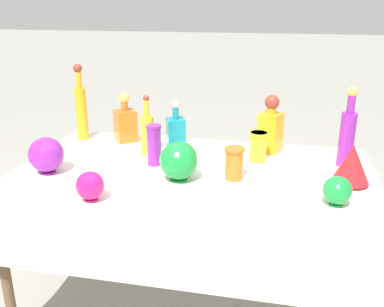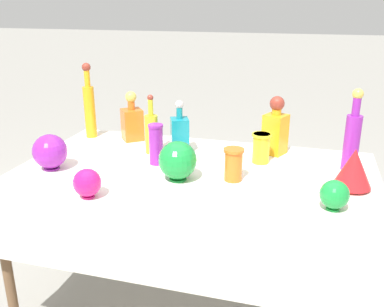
% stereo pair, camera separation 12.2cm
% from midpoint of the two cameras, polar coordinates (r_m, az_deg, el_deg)
% --- Properties ---
extents(display_table, '(1.65, 1.05, 0.76)m').
position_cam_midpoint_polar(display_table, '(1.94, 1.60, -4.60)').
color(display_table, white).
rests_on(display_table, ground).
extents(tall_bottle_0, '(0.07, 0.07, 0.38)m').
position_cam_midpoint_polar(tall_bottle_0, '(2.10, 22.17, 2.04)').
color(tall_bottle_0, purple).
rests_on(tall_bottle_0, display_table).
extents(tall_bottle_1, '(0.06, 0.06, 0.42)m').
position_cam_midpoint_polar(tall_bottle_1, '(2.49, -12.15, 6.17)').
color(tall_bottle_1, orange).
rests_on(tall_bottle_1, display_table).
extents(tall_bottle_2, '(0.07, 0.07, 0.31)m').
position_cam_midpoint_polar(tall_bottle_2, '(2.19, -3.84, 2.88)').
color(tall_bottle_2, yellow).
rests_on(tall_bottle_2, display_table).
extents(square_decanter_0, '(0.15, 0.15, 0.28)m').
position_cam_midpoint_polar(square_decanter_0, '(2.41, -6.56, 4.28)').
color(square_decanter_0, orange).
rests_on(square_decanter_0, display_table).
extents(square_decanter_1, '(0.12, 0.12, 0.28)m').
position_cam_midpoint_polar(square_decanter_1, '(2.18, -0.05, 2.67)').
color(square_decanter_1, teal).
rests_on(square_decanter_1, display_table).
extents(square_decanter_2, '(0.13, 0.13, 0.30)m').
position_cam_midpoint_polar(square_decanter_2, '(2.22, 12.62, 3.21)').
color(square_decanter_2, orange).
rests_on(square_decanter_2, display_table).
extents(slender_vase_0, '(0.07, 0.07, 0.20)m').
position_cam_midpoint_polar(slender_vase_0, '(2.04, -3.11, 1.37)').
color(slender_vase_0, purple).
rests_on(slender_vase_0, display_table).
extents(slender_vase_1, '(0.10, 0.10, 0.15)m').
position_cam_midpoint_polar(slender_vase_1, '(2.10, 10.87, 0.86)').
color(slender_vase_1, yellow).
rests_on(slender_vase_1, display_table).
extents(slender_vase_2, '(0.09, 0.09, 0.15)m').
position_cam_midpoint_polar(slender_vase_2, '(1.87, 7.42, -1.31)').
color(slender_vase_2, orange).
rests_on(slender_vase_2, display_table).
extents(fluted_vase_0, '(0.16, 0.16, 0.18)m').
position_cam_midpoint_polar(fluted_vase_0, '(1.91, 22.48, -1.83)').
color(fluted_vase_0, red).
rests_on(fluted_vase_0, display_table).
extents(round_bowl_0, '(0.11, 0.11, 0.12)m').
position_cam_midpoint_polar(round_bowl_0, '(1.73, -11.85, -3.88)').
color(round_bowl_0, '#C61972').
rests_on(round_bowl_0, display_table).
extents(round_bowl_1, '(0.11, 0.11, 0.12)m').
position_cam_midpoint_polar(round_bowl_1, '(1.71, 20.44, -5.19)').
color(round_bowl_1, '#198C38').
rests_on(round_bowl_1, display_table).
extents(round_bowl_2, '(0.17, 0.17, 0.18)m').
position_cam_midpoint_polar(round_bowl_2, '(1.85, -0.03, -0.95)').
color(round_bowl_2, '#198C38').
rests_on(round_bowl_2, display_table).
extents(round_bowl_3, '(0.16, 0.16, 0.17)m').
position_cam_midpoint_polar(round_bowl_3, '(2.06, -16.82, 0.24)').
color(round_bowl_3, purple).
rests_on(round_bowl_3, display_table).
extents(price_tag_left, '(0.06, 0.03, 0.05)m').
position_cam_midpoint_polar(price_tag_left, '(1.47, 16.28, -10.64)').
color(price_tag_left, white).
rests_on(price_tag_left, display_table).
extents(cardboard_box_behind_left, '(0.45, 0.48, 0.42)m').
position_cam_midpoint_polar(cardboard_box_behind_left, '(3.21, 15.30, -5.57)').
color(cardboard_box_behind_left, tan).
rests_on(cardboard_box_behind_left, ground).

